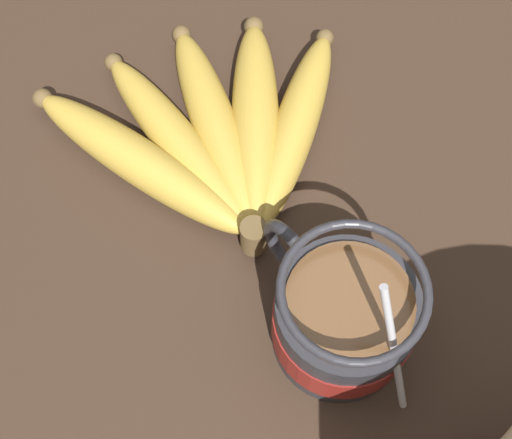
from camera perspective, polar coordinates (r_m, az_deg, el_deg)
name	(u,v)px	position (r cm, az deg, el deg)	size (l,w,h in cm)	color
table	(276,286)	(55.05, 1.63, -5.31)	(108.55, 108.55, 3.23)	#332319
coffee_mug	(342,318)	(48.53, 6.93, -7.84)	(15.17, 9.64, 13.84)	#28282D
banana_bunch	(215,134)	(57.29, -3.30, 6.85)	(22.58, 25.14, 4.17)	brown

